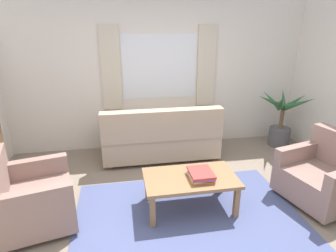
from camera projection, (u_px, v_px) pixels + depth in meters
The scene contains 10 objects.
ground_plane at pixel (188, 217), 3.30m from camera, with size 6.24×6.24×0.00m, color gray.
wall_back at pixel (159, 75), 4.94m from camera, with size 5.32×0.12×2.60m, color silver.
window_with_curtains at pixel (160, 67), 4.82m from camera, with size 1.98×0.07×1.40m.
area_rug at pixel (188, 216), 3.30m from camera, with size 2.63×1.80×0.01m, color #4C5684.
couch at pixel (161, 137), 4.65m from camera, with size 1.90×0.82×0.92m.
armchair_left at pixel (28, 198), 3.05m from camera, with size 0.99×1.01×0.88m.
armchair_right at pixel (325, 175), 3.51m from camera, with size 1.00×1.01×0.88m.
coffee_table at pixel (190, 181), 3.33m from camera, with size 1.10×0.64×0.44m.
book_stack_on_table at pixel (201, 175), 3.27m from camera, with size 0.30×0.34×0.09m.
potted_plant at pixel (281, 123), 5.11m from camera, with size 1.03×0.98×1.12m.
Camera 1 is at (-0.72, -2.65, 2.14)m, focal length 29.85 mm.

